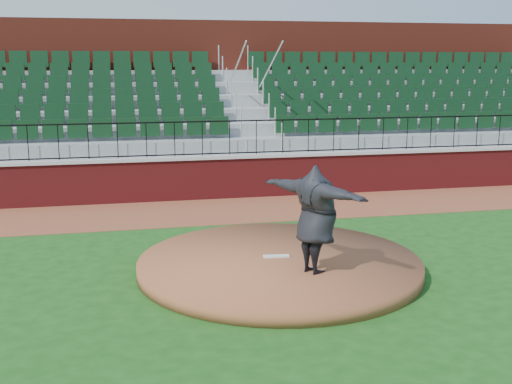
# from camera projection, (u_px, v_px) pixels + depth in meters

# --- Properties ---
(ground) EXTENTS (90.00, 90.00, 0.00)m
(ground) POSITION_uv_depth(u_px,v_px,m) (273.00, 273.00, 12.28)
(ground) COLOR #164513
(ground) RESTS_ON ground
(warning_track) EXTENTS (34.00, 3.20, 0.01)m
(warning_track) POSITION_uv_depth(u_px,v_px,m) (226.00, 210.00, 17.44)
(warning_track) COLOR brown
(warning_track) RESTS_ON ground
(field_wall) EXTENTS (34.00, 0.35, 1.20)m
(field_wall) POSITION_uv_depth(u_px,v_px,m) (217.00, 178.00, 18.85)
(field_wall) COLOR maroon
(field_wall) RESTS_ON ground
(wall_cap) EXTENTS (34.00, 0.45, 0.10)m
(wall_cap) POSITION_uv_depth(u_px,v_px,m) (216.00, 157.00, 18.72)
(wall_cap) COLOR #B7B7B7
(wall_cap) RESTS_ON field_wall
(wall_railing) EXTENTS (34.00, 0.05, 1.00)m
(wall_railing) POSITION_uv_depth(u_px,v_px,m) (216.00, 138.00, 18.61)
(wall_railing) COLOR black
(wall_railing) RESTS_ON wall_cap
(seating_stands) EXTENTS (34.00, 5.10, 4.60)m
(seating_stands) POSITION_uv_depth(u_px,v_px,m) (203.00, 114.00, 21.12)
(seating_stands) COLOR gray
(seating_stands) RESTS_ON ground
(concourse_wall) EXTENTS (34.00, 0.50, 5.50)m
(concourse_wall) POSITION_uv_depth(u_px,v_px,m) (193.00, 96.00, 23.70)
(concourse_wall) COLOR maroon
(concourse_wall) RESTS_ON ground
(pitchers_mound) EXTENTS (5.51, 5.51, 0.25)m
(pitchers_mound) POSITION_uv_depth(u_px,v_px,m) (279.00, 265.00, 12.37)
(pitchers_mound) COLOR brown
(pitchers_mound) RESTS_ON ground
(pitching_rubber) EXTENTS (0.52, 0.18, 0.03)m
(pitching_rubber) POSITION_uv_depth(u_px,v_px,m) (276.00, 256.00, 12.44)
(pitching_rubber) COLOR silver
(pitching_rubber) RESTS_ON pitchers_mound
(pitcher) EXTENTS (1.78, 2.44, 1.98)m
(pitcher) POSITION_uv_depth(u_px,v_px,m) (316.00, 219.00, 11.37)
(pitcher) COLOR black
(pitcher) RESTS_ON pitchers_mound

